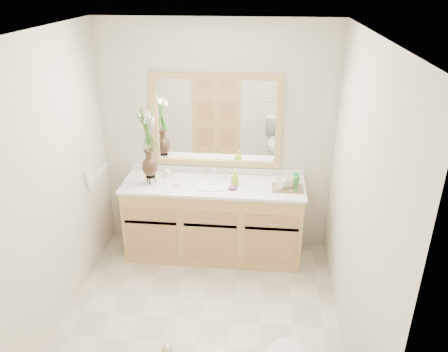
# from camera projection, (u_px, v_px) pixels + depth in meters

# --- Properties ---
(floor) EXTENTS (2.60, 2.60, 0.00)m
(floor) POSITION_uv_depth(u_px,v_px,m) (200.00, 319.00, 3.83)
(floor) COLOR beige
(floor) RESTS_ON ground
(ceiling) EXTENTS (2.40, 2.60, 0.02)m
(ceiling) POSITION_uv_depth(u_px,v_px,m) (192.00, 34.00, 2.82)
(ceiling) COLOR white
(ceiling) RESTS_ON wall_back
(wall_back) EXTENTS (2.40, 0.02, 2.40)m
(wall_back) POSITION_uv_depth(u_px,v_px,m) (216.00, 140.00, 4.49)
(wall_back) COLOR silver
(wall_back) RESTS_ON floor
(wall_front) EXTENTS (2.40, 0.02, 2.40)m
(wall_front) POSITION_uv_depth(u_px,v_px,m) (156.00, 321.00, 2.15)
(wall_front) COLOR silver
(wall_front) RESTS_ON floor
(wall_left) EXTENTS (0.02, 2.60, 2.40)m
(wall_left) POSITION_uv_depth(u_px,v_px,m) (46.00, 191.00, 3.43)
(wall_left) COLOR silver
(wall_left) RESTS_ON floor
(wall_right) EXTENTS (0.02, 2.60, 2.40)m
(wall_right) POSITION_uv_depth(u_px,v_px,m) (358.00, 206.00, 3.21)
(wall_right) COLOR silver
(wall_right) RESTS_ON floor
(vanity) EXTENTS (1.80, 0.55, 0.80)m
(vanity) POSITION_uv_depth(u_px,v_px,m) (214.00, 221.00, 4.58)
(vanity) COLOR tan
(vanity) RESTS_ON floor
(counter) EXTENTS (1.84, 0.57, 0.03)m
(counter) POSITION_uv_depth(u_px,v_px,m) (213.00, 185.00, 4.40)
(counter) COLOR white
(counter) RESTS_ON vanity
(sink) EXTENTS (0.38, 0.34, 0.23)m
(sink) POSITION_uv_depth(u_px,v_px,m) (213.00, 190.00, 4.40)
(sink) COLOR white
(sink) RESTS_ON counter
(mirror) EXTENTS (1.32, 0.04, 0.97)m
(mirror) POSITION_uv_depth(u_px,v_px,m) (216.00, 121.00, 4.39)
(mirror) COLOR white
(mirror) RESTS_ON wall_back
(switch_plate) EXTENTS (0.02, 0.12, 0.12)m
(switch_plate) POSITION_uv_depth(u_px,v_px,m) (88.00, 176.00, 4.21)
(switch_plate) COLOR white
(switch_plate) RESTS_ON wall_left
(door) EXTENTS (0.80, 0.03, 2.00)m
(door) POSITION_uv_depth(u_px,v_px,m) (103.00, 344.00, 2.27)
(door) COLOR tan
(door) RESTS_ON floor
(flower_vase) EXTENTS (0.18, 0.18, 0.74)m
(flower_vase) POSITION_uv_depth(u_px,v_px,m) (147.00, 136.00, 4.20)
(flower_vase) COLOR black
(flower_vase) RESTS_ON counter
(tumbler) EXTENTS (0.06, 0.06, 0.08)m
(tumbler) POSITION_uv_depth(u_px,v_px,m) (167.00, 174.00, 4.52)
(tumbler) COLOR white
(tumbler) RESTS_ON counter
(soap_dish) EXTENTS (0.09, 0.09, 0.03)m
(soap_dish) POSITION_uv_depth(u_px,v_px,m) (176.00, 185.00, 4.35)
(soap_dish) COLOR white
(soap_dish) RESTS_ON counter
(soap_bottle) EXTENTS (0.07, 0.07, 0.14)m
(soap_bottle) POSITION_uv_depth(u_px,v_px,m) (235.00, 178.00, 4.35)
(soap_bottle) COLOR #A4D632
(soap_bottle) RESTS_ON counter
(purple_dish) EXTENTS (0.10, 0.08, 0.03)m
(purple_dish) POSITION_uv_depth(u_px,v_px,m) (233.00, 188.00, 4.28)
(purple_dish) COLOR #6A297B
(purple_dish) RESTS_ON counter
(tray) EXTENTS (0.31, 0.21, 0.02)m
(tray) POSITION_uv_depth(u_px,v_px,m) (287.00, 188.00, 4.30)
(tray) COLOR brown
(tray) RESTS_ON counter
(mug_left) EXTENTS (0.14, 0.14, 0.11)m
(mug_left) POSITION_uv_depth(u_px,v_px,m) (281.00, 183.00, 4.24)
(mug_left) COLOR white
(mug_left) RESTS_ON tray
(mug_right) EXTENTS (0.14, 0.13, 0.10)m
(mug_right) POSITION_uv_depth(u_px,v_px,m) (290.00, 182.00, 4.29)
(mug_right) COLOR white
(mug_right) RESTS_ON tray
(goblet_front) EXTENTS (0.07, 0.07, 0.16)m
(goblet_front) POSITION_uv_depth(u_px,v_px,m) (296.00, 180.00, 4.19)
(goblet_front) COLOR #257126
(goblet_front) RESTS_ON tray
(goblet_back) EXTENTS (0.06, 0.06, 0.13)m
(goblet_back) POSITION_uv_depth(u_px,v_px,m) (296.00, 176.00, 4.31)
(goblet_back) COLOR #257126
(goblet_back) RESTS_ON tray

